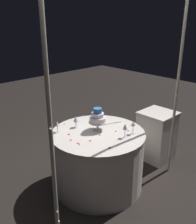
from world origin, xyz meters
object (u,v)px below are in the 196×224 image
wine_glass_0 (125,127)px  wine_glass_2 (57,124)px  side_table (156,135)px  cake_knife (112,123)px  tiered_cake (98,118)px  decorative_arch (130,75)px  wine_glass_1 (76,119)px  main_table (98,159)px  wine_glass_3 (133,125)px

wine_glass_0 → wine_glass_2: size_ratio=1.26×
side_table → cake_knife: size_ratio=2.68×
tiered_cake → cake_knife: 0.32m
decorative_arch → cake_knife: decorative_arch is taller
wine_glass_0 → cake_knife: size_ratio=0.60×
side_table → cake_knife: cake_knife is taller
wine_glass_0 → wine_glass_1: 0.66m
main_table → wine_glass_2: wine_glass_2 is taller
tiered_cake → main_table: bearing=49.5°
wine_glass_1 → cake_knife: 0.49m
side_table → tiered_cake: bearing=-9.4°
wine_glass_2 → wine_glass_3: wine_glass_3 is taller
wine_glass_2 → wine_glass_0: bearing=126.1°
main_table → tiered_cake: (-0.05, -0.06, 0.54)m
wine_glass_0 → wine_glass_2: bearing=-53.9°
wine_glass_0 → wine_glass_3: bearing=178.4°
main_table → wine_glass_2: 0.69m
side_table → wine_glass_3: wine_glass_3 is taller
decorative_arch → wine_glass_2: (0.34, -0.81, -0.69)m
wine_glass_3 → side_table: bearing=-167.1°
wine_glass_1 → decorative_arch: bearing=96.5°
main_table → wine_glass_3: size_ratio=7.39×
decorative_arch → wine_glass_0: (-0.14, -0.15, -0.66)m
wine_glass_0 → main_table: bearing=-65.5°
tiered_cake → wine_glass_1: bearing=-61.1°
wine_glass_3 → cake_knife: 0.40m
tiered_cake → wine_glass_2: (0.39, -0.30, -0.06)m
wine_glass_1 → cake_knife: bearing=150.5°
wine_glass_0 → side_table: bearing=-169.1°
main_table → cake_knife: (-0.33, -0.07, 0.38)m
decorative_arch → wine_glass_0: 0.69m
wine_glass_2 → cake_knife: wine_glass_2 is taller
cake_knife → wine_glass_2: bearing=-22.8°
main_table → tiered_cake: size_ratio=4.02×
decorative_arch → side_table: decorative_arch is taller
main_table → tiered_cake: bearing=-130.5°
tiered_cake → cake_knife: bearing=-176.9°
wine_glass_2 → main_table: bearing=134.0°
main_table → wine_glass_2: bearing=-46.0°
main_table → wine_glass_0: 0.61m
wine_glass_2 → wine_glass_1: bearing=169.8°
decorative_arch → tiered_cake: size_ratio=8.50×
cake_knife → wine_glass_0: bearing=63.6°
wine_glass_0 → cake_knife: wine_glass_0 is taller
wine_glass_2 → wine_glass_3: bearing=133.3°
wine_glass_1 → wine_glass_2: wine_glass_1 is taller
cake_knife → decorative_arch: bearing=58.3°
decorative_arch → wine_glass_3: bearing=-152.4°
wine_glass_1 → wine_glass_0: bearing=110.4°
side_table → wine_glass_3: size_ratio=4.85×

